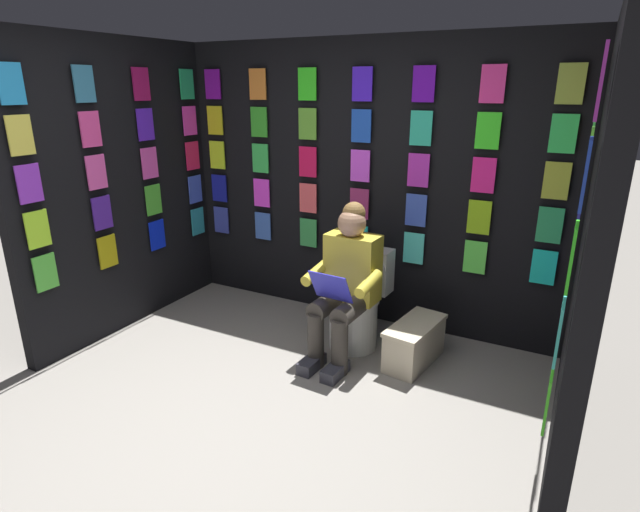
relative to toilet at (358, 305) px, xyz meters
The scene contains 7 objects.
ground_plane 1.57m from the toilet, 82.40° to the left, with size 30.00×30.00×0.00m, color gray.
display_wall_back 1.04m from the toilet, 69.23° to the right, with size 3.50×0.14×2.38m.
display_wall_left 1.84m from the toilet, 161.51° to the left, with size 0.14×2.01×2.38m.
display_wall_right 2.19m from the toilet, 14.84° to the left, with size 0.14×2.01×2.38m.
toilet is the anchor object (origin of this frame).
person_reading 0.35m from the toilet, 87.33° to the left, with size 0.54×0.70×1.19m.
comic_longbox_near 0.54m from the toilet, 169.76° to the left, with size 0.35×0.62×0.32m.
Camera 1 is at (-1.66, 1.91, 2.00)m, focal length 28.45 mm.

